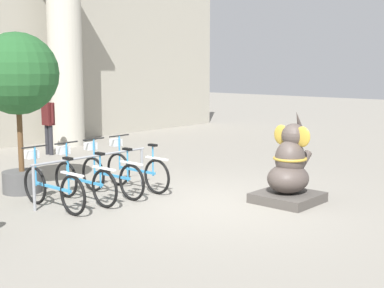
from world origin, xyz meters
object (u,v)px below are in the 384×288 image
potted_tree (18,80)px  bicycle_0 (52,185)px  person_pedestrian (48,119)px  bicycle_1 (83,180)px  bicycle_3 (135,169)px  bicycle_2 (110,174)px  elephant_statue (289,171)px

potted_tree → bicycle_0: bearing=-102.5°
potted_tree → person_pedestrian: bearing=50.0°
bicycle_1 → potted_tree: (-0.31, 1.45, 1.68)m
bicycle_1 → potted_tree: 2.24m
bicycle_0 → bicycle_1: bearing=-0.6°
person_pedestrian → bicycle_3: bearing=-104.4°
bicycle_2 → bicycle_3: same height
person_pedestrian → potted_tree: potted_tree is taller
bicycle_1 → bicycle_2: (0.63, 0.03, 0.00)m
bicycle_2 → potted_tree: size_ratio=0.59×
bicycle_3 → person_pedestrian: 4.89m
elephant_statue → person_pedestrian: 7.40m
bicycle_0 → person_pedestrian: size_ratio=1.07×
bicycle_2 → bicycle_1: bearing=-177.3°
potted_tree → bicycle_2: bearing=-56.6°
bicycle_0 → bicycle_1: size_ratio=1.00×
person_pedestrian → potted_tree: size_ratio=0.55×
bicycle_1 → potted_tree: bearing=102.0°
bicycle_1 → elephant_statue: elephant_statue is taller
bicycle_3 → potted_tree: potted_tree is taller
bicycle_0 → bicycle_3: 1.88m
bicycle_2 → elephant_statue: elephant_statue is taller
bicycle_0 → bicycle_3: bearing=1.1°
person_pedestrian → elephant_statue: bearing=-90.7°
bicycle_3 → bicycle_2: bearing=-178.9°
bicycle_0 → potted_tree: size_ratio=0.59×
bicycle_0 → bicycle_3: size_ratio=1.00×
bicycle_1 → bicycle_2: size_ratio=1.00×
potted_tree → bicycle_3: bearing=-42.0°
bicycle_0 → bicycle_3: (1.88, 0.04, 0.00)m
bicycle_3 → bicycle_1: bearing=-178.1°
bicycle_0 → elephant_statue: bearing=-41.5°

